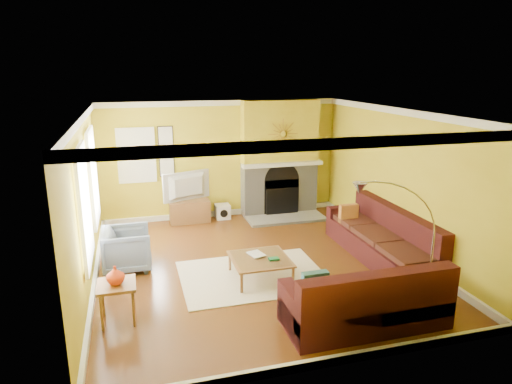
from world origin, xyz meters
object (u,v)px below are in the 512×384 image
object	(u,v)px
sectional_sofa	(342,250)
coffee_table	(260,268)
media_console	(190,211)
arc_lamp	(398,252)
side_table	(118,303)
armchair	(127,249)

from	to	relation	value
sectional_sofa	coffee_table	size ratio (longest dim) A/B	4.09
media_console	arc_lamp	xyz separation A→B (m)	(2.18, -4.93, 0.75)
side_table	media_console	bearing A→B (deg)	69.12
sectional_sofa	side_table	size ratio (longest dim) A/B	6.81
arc_lamp	media_console	bearing A→B (deg)	113.85
side_table	sectional_sofa	bearing A→B (deg)	7.94
sectional_sofa	side_table	world-z (taller)	sectional_sofa
media_console	arc_lamp	size ratio (longest dim) A/B	0.45
sectional_sofa	media_console	xyz separation A→B (m)	(-2.09, 3.48, -0.20)
media_console	arc_lamp	world-z (taller)	arc_lamp
side_table	arc_lamp	xyz separation A→B (m)	(3.70, -0.95, 0.71)
arc_lamp	sectional_sofa	bearing A→B (deg)	93.62
sectional_sofa	arc_lamp	xyz separation A→B (m)	(0.09, -1.45, 0.55)
sectional_sofa	coffee_table	bearing A→B (deg)	169.66
side_table	arc_lamp	world-z (taller)	arc_lamp
media_console	armchair	bearing A→B (deg)	-121.63
sectional_sofa	armchair	xyz separation A→B (m)	(-3.47, 1.24, -0.08)
armchair	side_table	world-z (taller)	armchair
sectional_sofa	arc_lamp	world-z (taller)	arc_lamp
sectional_sofa	armchair	size ratio (longest dim) A/B	4.74
armchair	arc_lamp	xyz separation A→B (m)	(3.56, -2.69, 0.63)
sectional_sofa	arc_lamp	distance (m)	1.55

